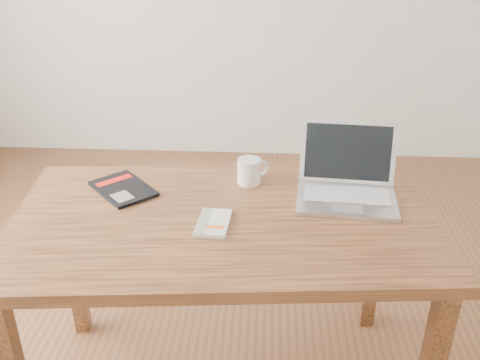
# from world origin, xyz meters

# --- Properties ---
(room) EXTENTS (4.04, 4.04, 2.70)m
(room) POSITION_xyz_m (-0.07, 0.00, 1.36)
(room) COLOR brown
(room) RESTS_ON ground
(desk) EXTENTS (1.40, 0.88, 0.75)m
(desk) POSITION_xyz_m (0.03, -0.18, 0.66)
(desk) COLOR #56321A
(desk) RESTS_ON ground
(white_guidebook) EXTENTS (0.11, 0.17, 0.01)m
(white_guidebook) POSITION_xyz_m (0.01, -0.24, 0.76)
(white_guidebook) COLOR silver
(white_guidebook) RESTS_ON desk
(black_guidebook) EXTENTS (0.27, 0.28, 0.01)m
(black_guidebook) POSITION_xyz_m (-0.33, -0.03, 0.76)
(black_guidebook) COLOR black
(black_guidebook) RESTS_ON desk
(laptop) EXTENTS (0.35, 0.32, 0.23)m
(laptop) POSITION_xyz_m (0.44, -0.02, 0.80)
(laptop) COLOR silver
(laptop) RESTS_ON desk
(coffee_mug) EXTENTS (0.11, 0.09, 0.09)m
(coffee_mug) POSITION_xyz_m (0.11, 0.06, 0.80)
(coffee_mug) COLOR white
(coffee_mug) RESTS_ON desk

